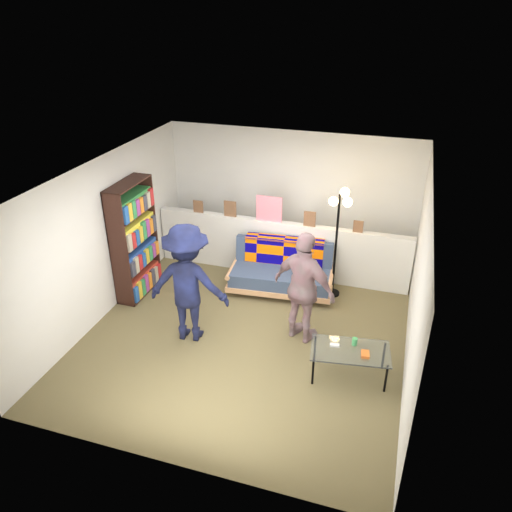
{
  "coord_description": "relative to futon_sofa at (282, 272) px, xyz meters",
  "views": [
    {
      "loc": [
        1.92,
        -5.73,
        4.42
      ],
      "look_at": [
        0.0,
        0.4,
        1.05
      ],
      "focal_mm": 35.0,
      "sensor_mm": 36.0,
      "label": 1
    }
  ],
  "objects": [
    {
      "name": "floor_lamp",
      "position": [
        0.85,
        0.14,
        0.95
      ],
      "size": [
        0.38,
        0.34,
        1.83
      ],
      "color": "black",
      "rests_on": "ground"
    },
    {
      "name": "ground",
      "position": [
        -0.18,
        -1.28,
        -0.34
      ],
      "size": [
        5.0,
        5.0,
        0.0
      ],
      "primitive_type": "plane",
      "color": "brown",
      "rests_on": "ground"
    },
    {
      "name": "person_right",
      "position": [
        0.61,
        -1.2,
        0.49
      ],
      "size": [
        1.05,
        0.75,
        1.66
      ],
      "primitive_type": "imported",
      "rotation": [
        0.0,
        0.0,
        2.75
      ],
      "color": "#C07C8B",
      "rests_on": "ground"
    },
    {
      "name": "bookshelf",
      "position": [
        -2.27,
        -0.75,
        0.55
      ],
      "size": [
        0.32,
        0.95,
        1.91
      ],
      "color": "black",
      "rests_on": "ground"
    },
    {
      "name": "coffee_table",
      "position": [
        1.38,
        -1.83,
        0.05
      ],
      "size": [
        1.07,
        0.69,
        0.52
      ],
      "color": "black",
      "rests_on": "ground"
    },
    {
      "name": "half_wall_ledge",
      "position": [
        -0.18,
        0.52,
        0.16
      ],
      "size": [
        4.45,
        0.15,
        1.0
      ],
      "primitive_type": "cube",
      "color": "silver",
      "rests_on": "ground"
    },
    {
      "name": "room_shell",
      "position": [
        -0.18,
        -0.81,
        1.33
      ],
      "size": [
        4.6,
        5.05,
        2.45
      ],
      "color": "silver",
      "rests_on": "ground"
    },
    {
      "name": "ledge_decor",
      "position": [
        -0.41,
        0.5,
        0.83
      ],
      "size": [
        2.97,
        0.02,
        0.45
      ],
      "color": "brown",
      "rests_on": "half_wall_ledge"
    },
    {
      "name": "person_left",
      "position": [
        -0.94,
        -1.63,
        0.53
      ],
      "size": [
        1.2,
        0.77,
        1.76
      ],
      "primitive_type": "imported",
      "rotation": [
        0.0,
        0.0,
        3.25
      ],
      "color": "black",
      "rests_on": "ground"
    },
    {
      "name": "futon_sofa",
      "position": [
        0.0,
        0.0,
        0.0
      ],
      "size": [
        1.78,
        0.97,
        0.74
      ],
      "color": "tan",
      "rests_on": "ground"
    }
  ]
}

